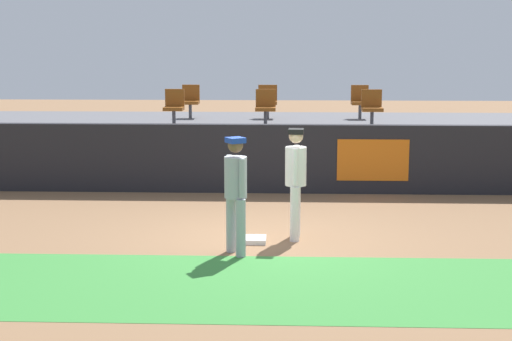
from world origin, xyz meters
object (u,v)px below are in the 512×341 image
at_px(player_runner_visitor, 236,187).
at_px(seat_back_center, 268,100).
at_px(seat_front_center, 266,106).
at_px(first_base, 254,240).
at_px(seat_back_right, 360,100).
at_px(seat_back_left, 190,99).
at_px(seat_front_left, 174,105).
at_px(player_fielder_home, 296,176).
at_px(seat_front_right, 372,106).

distance_m(player_runner_visitor, seat_back_center, 8.09).
bearing_deg(player_runner_visitor, seat_front_center, 146.09).
xyz_separation_m(first_base, seat_back_right, (2.37, 7.35, 1.70)).
xyz_separation_m(first_base, seat_back_left, (-1.92, 7.35, 1.70)).
distance_m(seat_front_left, seat_back_left, 1.81).
bearing_deg(player_runner_visitor, seat_front_left, 164.95).
relative_size(player_fielder_home, seat_front_left, 2.15).
bearing_deg(seat_front_center, player_fielder_home, -83.14).
xyz_separation_m(seat_front_left, seat_back_center, (2.11, 1.80, 0.00)).
xyz_separation_m(player_runner_visitor, seat_front_left, (-1.83, 6.26, 0.70)).
xyz_separation_m(seat_back_right, seat_front_center, (-2.33, -1.80, 0.00)).
distance_m(player_runner_visitor, seat_back_left, 8.26).
height_order(first_base, seat_front_left, seat_front_left).
xyz_separation_m(first_base, seat_front_center, (0.04, 5.55, 1.70)).
height_order(seat_back_left, seat_back_center, same).
bearing_deg(player_runner_visitor, seat_front_right, 125.27).
xyz_separation_m(player_runner_visitor, seat_back_center, (0.28, 8.06, 0.71)).
xyz_separation_m(seat_front_right, seat_front_center, (-2.42, -0.00, -0.00)).
height_order(first_base, player_fielder_home, player_fielder_home).
relative_size(seat_back_right, seat_front_right, 1.00).
height_order(player_fielder_home, seat_back_center, seat_back_center).
bearing_deg(seat_front_left, player_fielder_home, -62.57).
relative_size(seat_front_left, seat_back_left, 1.00).
distance_m(seat_back_right, seat_back_left, 4.28).
bearing_deg(player_fielder_home, seat_front_left, -148.63).
height_order(first_base, seat_front_center, seat_front_center).
height_order(seat_front_left, seat_back_left, same).
bearing_deg(player_fielder_home, seat_back_left, -155.97).
bearing_deg(seat_front_left, seat_front_right, 0.00).
height_order(player_runner_visitor, seat_back_center, seat_back_center).
relative_size(first_base, player_runner_visitor, 0.22).
bearing_deg(seat_back_right, seat_back_left, 180.00).
xyz_separation_m(seat_back_left, seat_front_right, (4.38, -1.80, 0.00)).
bearing_deg(seat_front_center, player_runner_visitor, -92.53).
relative_size(seat_front_left, seat_back_right, 1.00).
distance_m(seat_back_right, seat_back_center, 2.33).
height_order(player_fielder_home, seat_back_right, seat_back_right).
height_order(seat_back_right, seat_back_left, same).
bearing_deg(player_runner_visitor, first_base, 130.16).
relative_size(player_fielder_home, player_runner_visitor, 1.01).
bearing_deg(seat_back_center, first_base, -90.32).
relative_size(first_base, seat_back_right, 0.48).
height_order(seat_front_left, seat_back_right, same).
distance_m(first_base, seat_front_right, 6.30).
bearing_deg(first_base, seat_front_left, 110.45).
bearing_deg(seat_front_right, seat_back_center, 143.40).
bearing_deg(seat_back_center, seat_back_left, -179.99).
bearing_deg(seat_front_right, player_fielder_home, -108.68).
xyz_separation_m(seat_back_right, seat_back_center, (-2.33, 0.00, 0.00)).
bearing_deg(player_fielder_home, seat_front_right, 165.25).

